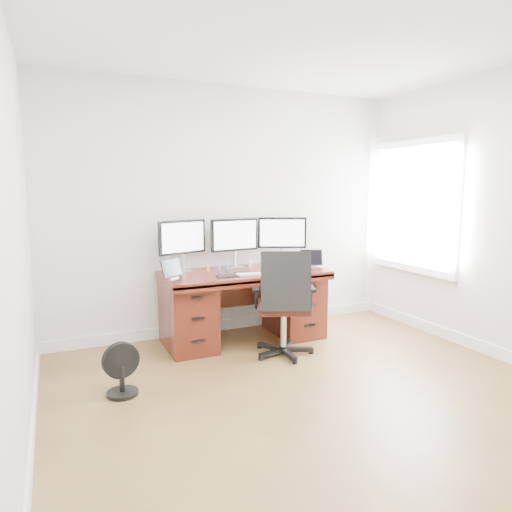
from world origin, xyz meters
name	(u,v)px	position (x,y,z in m)	size (l,w,h in m)	color
ground	(342,417)	(0.00, 0.00, 0.00)	(4.50, 4.50, 0.00)	brown
back_wall	(228,211)	(0.00, 2.25, 1.35)	(4.00, 0.10, 2.70)	silver
desk	(243,303)	(0.00, 1.83, 0.40)	(1.70, 0.80, 0.75)	#4C180F
office_chair	(284,321)	(0.17, 1.23, 0.34)	(0.72, 0.72, 1.04)	black
floor_fan	(122,370)	(-1.37, 0.99, 0.20)	(0.29, 0.24, 0.42)	black
monitor_left	(182,239)	(-0.58, 2.07, 1.09)	(0.53, 0.21, 0.53)	silver
monitor_center	(235,237)	(0.00, 2.07, 1.09)	(0.55, 0.16, 0.53)	silver
monitor_right	(282,234)	(0.58, 2.07, 1.09)	(0.52, 0.26, 0.53)	silver
tablet_left	(172,269)	(-0.77, 1.75, 0.84)	(0.24, 0.18, 0.19)	silver
tablet_right	(312,259)	(0.78, 1.75, 0.84)	(0.25, 0.15, 0.19)	silver
keyboard	(249,274)	(-0.04, 1.59, 0.76)	(0.25, 0.11, 0.01)	silver
trackpad	(272,272)	(0.23, 1.59, 0.76)	(0.13, 0.13, 0.01)	#B8BBC0
drawing_tablet	(227,276)	(-0.26, 1.61, 0.76)	(0.21, 0.13, 0.01)	black
phone	(240,272)	(-0.06, 1.76, 0.76)	(0.12, 0.06, 0.01)	black
figurine_orange	(208,267)	(-0.35, 1.95, 0.79)	(0.03, 0.03, 0.08)	#EA8045
figurine_purple	(219,266)	(-0.22, 1.95, 0.79)	(0.03, 0.03, 0.08)	#946CDA
figurine_blue	(227,266)	(-0.13, 1.95, 0.79)	(0.03, 0.03, 0.08)	#4882E8
figurine_pink	(250,264)	(0.13, 1.95, 0.79)	(0.03, 0.03, 0.08)	pink
figurine_brown	(261,263)	(0.27, 1.95, 0.79)	(0.03, 0.03, 0.08)	brown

